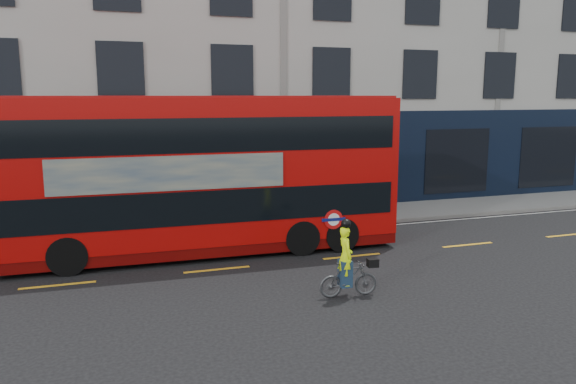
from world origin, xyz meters
name	(u,v)px	position (x,y,z in m)	size (l,w,h in m)	color
ground	(376,271)	(0.00, 0.00, 0.00)	(120.00, 120.00, 0.00)	black
pavement	(296,219)	(0.00, 6.50, 0.06)	(60.00, 3.00, 0.12)	slate
kerb	(310,228)	(0.00, 5.00, 0.07)	(60.00, 0.12, 0.13)	slate
building_terrace	(250,33)	(0.00, 12.94, 7.49)	(50.00, 10.07, 15.00)	#AEACA4
road_edge_line	(313,231)	(0.00, 4.70, 0.00)	(58.00, 0.10, 0.01)	silver
lane_dashes	(352,256)	(0.00, 1.50, 0.00)	(58.00, 0.12, 0.01)	gold
bus	(204,173)	(-3.97, 3.37, 2.38)	(11.58, 2.92, 4.64)	#AA0806
cyclist	(348,271)	(-1.51, -1.49, 0.63)	(1.44, 0.53, 1.87)	#414346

